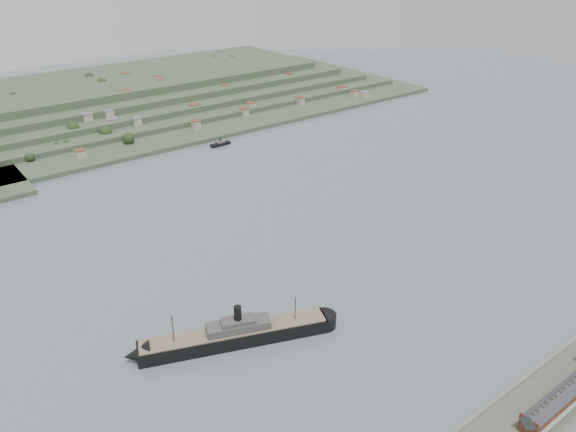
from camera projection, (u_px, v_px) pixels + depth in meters
ground at (325, 249)px, 370.19m from camera, size 1400.00×1400.00×0.00m
terrace_row at (563, 397)px, 242.88m from camera, size 55.60×9.80×11.07m
far_peninsula at (123, 99)px, 657.93m from camera, size 760.00×309.00×30.00m
steamship at (230, 336)px, 282.54m from camera, size 104.46×49.20×26.18m
ferry_east at (220, 144)px, 549.32m from camera, size 20.85×6.45×7.75m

